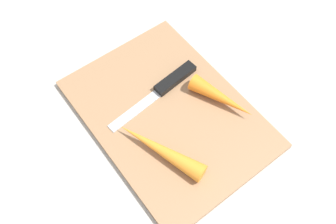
{
  "coord_description": "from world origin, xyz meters",
  "views": [
    {
      "loc": [
        -0.25,
        0.19,
        0.57
      ],
      "look_at": [
        0.0,
        0.0,
        0.01
      ],
      "focal_mm": 38.18,
      "sensor_mm": 36.0,
      "label": 1
    }
  ],
  "objects_px": {
    "knife": "(170,82)",
    "carrot_long": "(160,149)",
    "cutting_board": "(168,114)",
    "carrot_short": "(222,98)"
  },
  "relations": [
    {
      "from": "cutting_board",
      "to": "carrot_long",
      "type": "bearing_deg",
      "value": 133.37
    },
    {
      "from": "carrot_short",
      "to": "knife",
      "type": "bearing_deg",
      "value": -168.8
    },
    {
      "from": "carrot_long",
      "to": "carrot_short",
      "type": "bearing_deg",
      "value": -105.39
    },
    {
      "from": "cutting_board",
      "to": "knife",
      "type": "relative_size",
      "value": 1.79
    },
    {
      "from": "knife",
      "to": "carrot_long",
      "type": "distance_m",
      "value": 0.14
    },
    {
      "from": "knife",
      "to": "carrot_short",
      "type": "xyz_separation_m",
      "value": [
        -0.09,
        -0.05,
        0.01
      ]
    },
    {
      "from": "cutting_board",
      "to": "knife",
      "type": "height_order",
      "value": "knife"
    },
    {
      "from": "cutting_board",
      "to": "carrot_short",
      "type": "xyz_separation_m",
      "value": [
        -0.04,
        -0.09,
        0.02
      ]
    },
    {
      "from": "cutting_board",
      "to": "carrot_long",
      "type": "xyz_separation_m",
      "value": [
        -0.06,
        0.06,
        0.02
      ]
    },
    {
      "from": "knife",
      "to": "carrot_long",
      "type": "bearing_deg",
      "value": 40.41
    }
  ]
}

